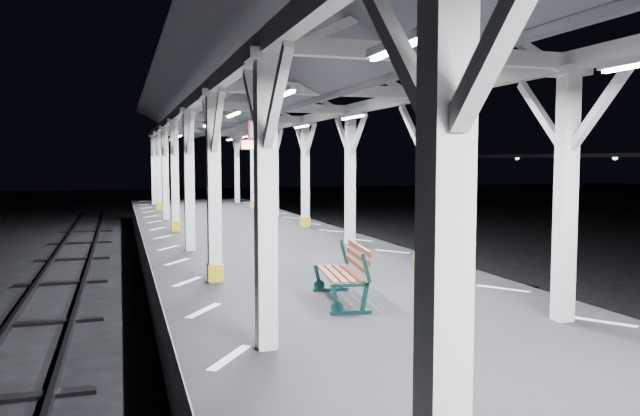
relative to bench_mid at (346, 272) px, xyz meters
name	(u,v)px	position (x,y,z in m)	size (l,w,h in m)	color
ground	(365,363)	(0.35, 0.09, -1.46)	(120.00, 120.00, 0.00)	black
platform	(365,331)	(0.35, 0.09, -0.96)	(6.00, 50.00, 1.00)	black
hazard_stripes_left	(204,311)	(-2.10, 0.09, -0.46)	(1.00, 48.00, 0.01)	silver
hazard_stripes_right	(503,289)	(2.80, 0.09, -0.46)	(1.00, 48.00, 0.01)	silver
track_left	(7,395)	(-4.65, 0.09, -1.38)	(2.20, 60.00, 0.16)	#2D2D33
track_right	(625,331)	(5.35, 0.09, -1.38)	(2.20, 60.00, 0.16)	#2D2D33
canopy	(367,63)	(0.35, 0.08, 3.10)	(5.40, 49.00, 4.65)	silver
bench_mid	(346,272)	(0.00, 0.00, 0.00)	(0.82, 1.66, 0.86)	#0E2D2C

